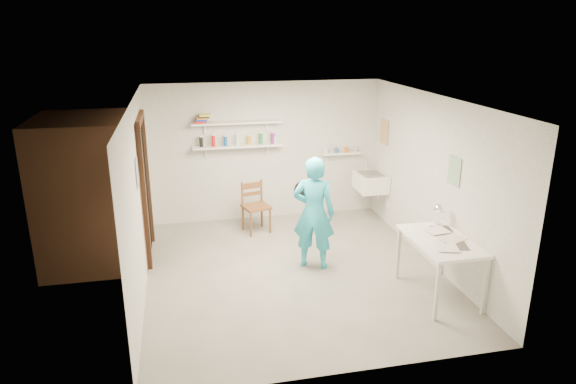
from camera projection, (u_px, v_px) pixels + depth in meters
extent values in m
cube|color=slate|center=(294.00, 272.00, 7.18)|extent=(4.00, 4.50, 0.02)
cube|color=silver|center=(295.00, 99.00, 6.44)|extent=(4.00, 4.50, 0.02)
cube|color=silver|center=(265.00, 152.00, 8.91)|extent=(4.00, 0.02, 2.40)
cube|color=silver|center=(349.00, 264.00, 4.71)|extent=(4.00, 0.02, 2.40)
cube|color=silver|center=(138.00, 201.00, 6.41)|extent=(0.02, 4.50, 2.40)
cube|color=silver|center=(433.00, 181.00, 7.21)|extent=(0.02, 4.50, 2.40)
cube|color=black|center=(145.00, 191.00, 7.45)|extent=(0.02, 0.90, 2.00)
cube|color=brown|center=(93.00, 191.00, 7.29)|extent=(1.40, 1.50, 2.10)
cube|color=brown|center=(140.00, 119.00, 7.13)|extent=(0.06, 1.05, 0.10)
cube|color=brown|center=(145.00, 202.00, 6.99)|extent=(0.06, 0.10, 2.00)
cube|color=brown|center=(148.00, 181.00, 7.92)|extent=(0.06, 0.10, 2.00)
cube|color=white|center=(237.00, 146.00, 8.64)|extent=(1.50, 0.22, 0.03)
cube|color=white|center=(237.00, 123.00, 8.52)|extent=(1.50, 0.22, 0.03)
cube|color=white|center=(341.00, 153.00, 9.12)|extent=(0.70, 0.14, 0.03)
cube|color=#334C7F|center=(137.00, 173.00, 6.35)|extent=(0.01, 0.28, 0.36)
cube|color=#995933|center=(384.00, 132.00, 8.77)|extent=(0.01, 0.34, 0.42)
cube|color=#3F724C|center=(454.00, 171.00, 6.60)|extent=(0.01, 0.30, 0.38)
cube|color=white|center=(371.00, 182.00, 8.89)|extent=(0.48, 0.60, 0.30)
imported|color=#29B5D1|center=(314.00, 213.00, 7.11)|extent=(0.69, 0.59, 1.61)
cylinder|color=beige|center=(304.00, 191.00, 7.20)|extent=(0.28, 0.15, 0.29)
cube|color=brown|center=(256.00, 207.00, 8.46)|extent=(0.50, 0.48, 0.87)
cube|color=white|center=(439.00, 268.00, 6.45)|extent=(0.70, 1.16, 0.77)
sphere|color=white|center=(439.00, 209.00, 6.73)|extent=(0.15, 0.15, 0.15)
cylinder|color=black|center=(201.00, 142.00, 8.49)|extent=(0.06, 0.06, 0.17)
cylinder|color=red|center=(213.00, 141.00, 8.53)|extent=(0.06, 0.06, 0.17)
cylinder|color=blue|center=(225.00, 141.00, 8.57)|extent=(0.06, 0.06, 0.17)
cylinder|color=white|center=(237.00, 140.00, 8.61)|extent=(0.06, 0.06, 0.17)
cylinder|color=orange|center=(249.00, 140.00, 8.65)|extent=(0.06, 0.06, 0.17)
cylinder|color=#268C3F|center=(261.00, 139.00, 8.69)|extent=(0.06, 0.06, 0.17)
cylinder|color=#8C268C|center=(272.00, 139.00, 8.73)|extent=(0.06, 0.06, 0.17)
cube|color=red|center=(200.00, 122.00, 8.39)|extent=(0.18, 0.14, 0.03)
cube|color=#1933A5|center=(201.00, 120.00, 8.39)|extent=(0.18, 0.14, 0.03)
cube|color=orange|center=(202.00, 119.00, 8.38)|extent=(0.18, 0.14, 0.03)
cube|color=black|center=(204.00, 117.00, 8.38)|extent=(0.18, 0.14, 0.03)
cube|color=yellow|center=(205.00, 115.00, 8.37)|extent=(0.18, 0.14, 0.03)
cylinder|color=silver|center=(330.00, 151.00, 9.06)|extent=(0.07, 0.07, 0.09)
cylinder|color=#335999|center=(338.00, 150.00, 9.09)|extent=(0.07, 0.07, 0.09)
cylinder|color=orange|center=(345.00, 150.00, 9.12)|extent=(0.07, 0.07, 0.09)
cylinder|color=#999999|center=(352.00, 149.00, 9.14)|extent=(0.07, 0.07, 0.09)
cube|color=silver|center=(442.00, 239.00, 6.33)|extent=(0.30, 0.22, 0.00)
cube|color=#4C4742|center=(442.00, 239.00, 6.33)|extent=(0.30, 0.22, 0.00)
cube|color=beige|center=(442.00, 238.00, 6.32)|extent=(0.30, 0.22, 0.00)
cube|color=#383330|center=(442.00, 238.00, 6.32)|extent=(0.30, 0.22, 0.00)
cube|color=silver|center=(442.00, 238.00, 6.32)|extent=(0.30, 0.22, 0.00)
cube|color=silver|center=(442.00, 238.00, 6.32)|extent=(0.30, 0.22, 0.00)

